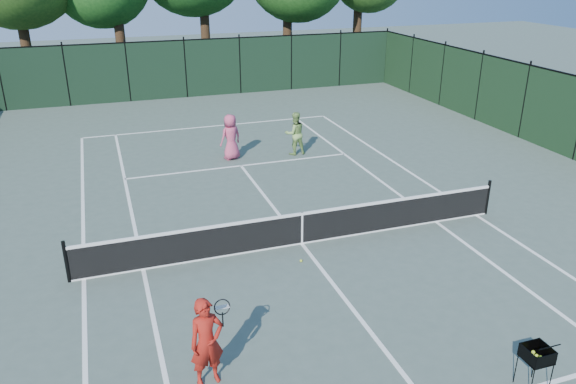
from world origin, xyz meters
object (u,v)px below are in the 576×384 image
object	(u,v)px
coach	(207,342)
player_green	(295,133)
ball_hopper	(537,354)
player_pink	(231,137)
loose_ball_midcourt	(301,261)

from	to	relation	value
coach	player_green	size ratio (longest dim) A/B	1.03
coach	ball_hopper	size ratio (longest dim) A/B	2.00
coach	player_pink	world-z (taller)	player_pink
ball_hopper	loose_ball_midcourt	world-z (taller)	ball_hopper
ball_hopper	loose_ball_midcourt	distance (m)	5.97
loose_ball_midcourt	player_green	bearing A→B (deg)	71.45
player_pink	player_green	world-z (taller)	player_pink
player_green	coach	bearing A→B (deg)	61.14
coach	loose_ball_midcourt	bearing A→B (deg)	39.13
coach	ball_hopper	distance (m)	5.70
loose_ball_midcourt	ball_hopper	bearing A→B (deg)	-67.11
loose_ball_midcourt	player_pink	bearing A→B (deg)	88.52
player_pink	ball_hopper	distance (m)	13.80
player_pink	loose_ball_midcourt	world-z (taller)	player_pink
player_green	ball_hopper	bearing A→B (deg)	86.16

